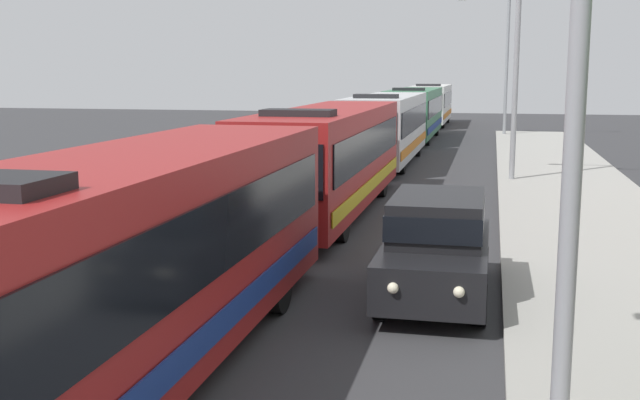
% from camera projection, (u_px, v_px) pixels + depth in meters
% --- Properties ---
extents(bus_lead, '(2.58, 11.21, 3.21)m').
position_uv_depth(bus_lead, '(136.00, 255.00, 10.35)').
color(bus_lead, maroon).
rests_on(bus_lead, ground_plane).
extents(bus_second_in_line, '(2.58, 12.08, 3.21)m').
position_uv_depth(bus_second_in_line, '(329.00, 156.00, 22.44)').
color(bus_second_in_line, maroon).
rests_on(bus_second_in_line, ground_plane).
extents(bus_middle, '(2.58, 11.63, 3.21)m').
position_uv_depth(bus_middle, '(387.00, 126.00, 34.72)').
color(bus_middle, silver).
rests_on(bus_middle, ground_plane).
extents(bus_fourth_in_line, '(2.58, 12.01, 3.21)m').
position_uv_depth(bus_fourth_in_line, '(415.00, 112.00, 46.83)').
color(bus_fourth_in_line, '#33724C').
rests_on(bus_fourth_in_line, ground_plane).
extents(bus_rear, '(2.58, 10.67, 3.21)m').
position_uv_depth(bus_rear, '(431.00, 103.00, 59.48)').
color(bus_rear, silver).
rests_on(bus_rear, ground_plane).
extents(white_suv, '(1.86, 4.61, 1.90)m').
position_uv_depth(white_suv, '(437.00, 243.00, 14.08)').
color(white_suv, black).
rests_on(white_suv, ground_plane).
extents(streetlamp_mid, '(5.36, 0.28, 8.34)m').
position_uv_depth(streetlamp_mid, '(517.00, 41.00, 28.03)').
color(streetlamp_mid, gray).
rests_on(streetlamp_mid, sidewalk).
extents(streetlamp_far, '(6.41, 0.28, 8.75)m').
position_uv_depth(streetlamp_far, '(507.00, 49.00, 48.67)').
color(streetlamp_far, gray).
rests_on(streetlamp_far, sidewalk).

